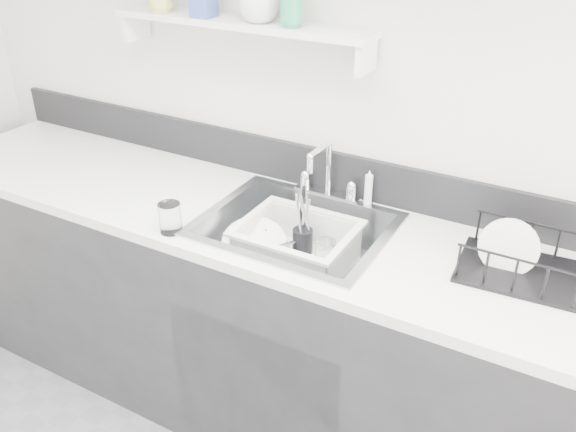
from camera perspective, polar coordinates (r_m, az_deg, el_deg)
The scene contains 15 objects.
room_shell at distance 1.20m, azimuth -18.51°, elevation 14.26°, with size 3.50×3.00×2.60m.
counter_run at distance 2.35m, azimuth 0.61°, elevation -10.61°, with size 3.20×0.62×0.92m.
backsplash at distance 2.29m, azimuth 4.27°, elevation 4.15°, with size 3.20×0.02×0.16m, color black.
sink at distance 2.13m, azimuth 0.66°, elevation -2.95°, with size 0.64×0.52×0.20m, color silver, non-canonical shape.
faucet at distance 2.25m, azimuth 3.67°, elevation 3.20°, with size 0.26×0.18×0.23m.
side_sprayer at distance 2.20m, azimuth 7.54°, elevation 2.61°, with size 0.03×0.03×0.14m, color white.
wall_shelf at distance 2.23m, azimuth -4.55°, elevation 17.38°, with size 1.00×0.16×0.12m.
wash_tub at distance 2.14m, azimuth 0.83°, elevation -2.82°, with size 0.39×0.32×0.15m, color white, non-canonical shape.
plate_stack at distance 2.18m, azimuth -2.97°, elevation -3.22°, with size 0.28×0.27×0.11m.
utensil_cup at distance 2.20m, azimuth 1.37°, elevation -2.12°, with size 0.07×0.07×0.25m.
ladle at distance 2.19m, azimuth -0.93°, elevation -2.89°, with size 0.26×0.09×0.07m, color silver, non-canonical shape.
tumbler_in_tub at distance 2.13m, azimuth 3.51°, elevation -3.51°, with size 0.07×0.07×0.10m, color white.
tumbler_counter at distance 2.06m, azimuth -10.97°, elevation -0.17°, with size 0.08×0.08×0.10m, color white.
dish_rack at distance 1.93m, azimuth 21.13°, elevation -3.53°, with size 0.36×0.27×0.12m, color black, non-canonical shape.
bowl_small at distance 2.08m, azimuth 1.76°, elevation -5.44°, with size 0.11×0.11×0.03m, color white.
Camera 1 is at (0.86, -0.40, 1.96)m, focal length 38.00 mm.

